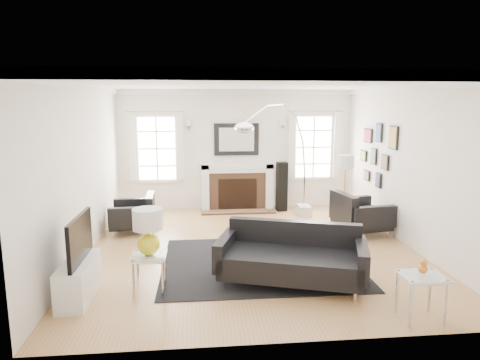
{
  "coord_description": "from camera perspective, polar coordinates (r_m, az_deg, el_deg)",
  "views": [
    {
      "loc": [
        -0.89,
        -7.04,
        2.46
      ],
      "look_at": [
        -0.18,
        0.3,
        1.15
      ],
      "focal_mm": 32.0,
      "sensor_mm": 36.0,
      "label": 1
    }
  ],
  "objects": [
    {
      "name": "ceiling",
      "position": [
        7.1,
        1.69,
        12.78
      ],
      "size": [
        5.5,
        6.0,
        0.02
      ],
      "primitive_type": "cube",
      "color": "white",
      "rests_on": "back_wall"
    },
    {
      "name": "nesting_table",
      "position": [
        5.46,
        23.07,
        -12.72
      ],
      "size": [
        0.49,
        0.41,
        0.54
      ],
      "color": "silver",
      "rests_on": "floor"
    },
    {
      "name": "stick_floor_lamp",
      "position": [
        8.34,
        13.89,
        1.88
      ],
      "size": [
        0.31,
        0.31,
        1.52
      ],
      "color": "#B38D3E",
      "rests_on": "floor"
    },
    {
      "name": "gourd_lamp",
      "position": [
        5.75,
        -12.17,
        -6.36
      ],
      "size": [
        0.39,
        0.39,
        0.63
      ],
      "color": "yellow",
      "rests_on": "side_table_left"
    },
    {
      "name": "mantel_mirror",
      "position": [
        10.07,
        -0.47,
        5.44
      ],
      "size": [
        1.05,
        0.07,
        0.75
      ],
      "color": "black",
      "rests_on": "back_wall"
    },
    {
      "name": "front_wall",
      "position": [
        4.27,
        6.7,
        -4.43
      ],
      "size": [
        5.5,
        0.04,
        2.8
      ],
      "primitive_type": "cube",
      "color": "white",
      "rests_on": "floor"
    },
    {
      "name": "side_table_left",
      "position": [
        5.89,
        -12.0,
        -10.68
      ],
      "size": [
        0.46,
        0.46,
        0.5
      ],
      "color": "silver",
      "rests_on": "floor"
    },
    {
      "name": "crown_molding",
      "position": [
        7.1,
        1.69,
        12.3
      ],
      "size": [
        5.5,
        6.0,
        0.12
      ],
      "primitive_type": "cube",
      "color": "white",
      "rests_on": "back_wall"
    },
    {
      "name": "back_wall",
      "position": [
        10.13,
        -0.5,
        4.05
      ],
      "size": [
        5.5,
        0.04,
        2.8
      ],
      "primitive_type": "cube",
      "color": "white",
      "rests_on": "floor"
    },
    {
      "name": "sofa",
      "position": [
        6.1,
        6.89,
        -10.21
      ],
      "size": [
        2.2,
        1.49,
        0.66
      ],
      "color": "black",
      "rests_on": "floor"
    },
    {
      "name": "left_wall",
      "position": [
        7.36,
        -20.14,
        1.14
      ],
      "size": [
        0.04,
        6.0,
        2.8
      ],
      "primitive_type": "cube",
      "color": "white",
      "rests_on": "floor"
    },
    {
      "name": "armchair_right",
      "position": [
        8.51,
        15.5,
        -4.52
      ],
      "size": [
        1.04,
        1.13,
        0.67
      ],
      "color": "black",
      "rests_on": "floor"
    },
    {
      "name": "gallery_wall",
      "position": [
        9.13,
        17.79,
        3.74
      ],
      "size": [
        0.04,
        1.73,
        1.29
      ],
      "color": "black",
      "rests_on": "right_wall"
    },
    {
      "name": "window_left",
      "position": [
        10.08,
        -11.03,
        4.17
      ],
      "size": [
        1.24,
        0.15,
        1.62
      ],
      "color": "white",
      "rests_on": "back_wall"
    },
    {
      "name": "area_rug",
      "position": [
        6.85,
        2.62,
        -10.96
      ],
      "size": [
        3.03,
        2.53,
        0.01
      ],
      "primitive_type": "cube",
      "rotation": [
        0.0,
        0.0,
        -0.01
      ],
      "color": "black",
      "rests_on": "floor"
    },
    {
      "name": "speaker_tower",
      "position": [
        10.0,
        5.58,
        -0.87
      ],
      "size": [
        0.25,
        0.25,
        1.15
      ],
      "primitive_type": "cube",
      "rotation": [
        0.0,
        0.0,
        0.1
      ],
      "color": "black",
      "rests_on": "floor"
    },
    {
      "name": "fireplace",
      "position": [
        10.05,
        -0.38,
        -0.94
      ],
      "size": [
        1.7,
        0.69,
        1.11
      ],
      "color": "white",
      "rests_on": "floor"
    },
    {
      "name": "armchair_left",
      "position": [
        8.6,
        -13.77,
        -4.52
      ],
      "size": [
        0.86,
        0.94,
        0.61
      ],
      "color": "black",
      "rests_on": "floor"
    },
    {
      "name": "floor",
      "position": [
        7.51,
        1.58,
        -9.08
      ],
      "size": [
        6.0,
        6.0,
        0.0
      ],
      "primitive_type": "plane",
      "color": "#AD7F48",
      "rests_on": "ground"
    },
    {
      "name": "tv_unit",
      "position": [
        5.95,
        -20.7,
        -11.63
      ],
      "size": [
        0.35,
        1.0,
        1.09
      ],
      "color": "white",
      "rests_on": "floor"
    },
    {
      "name": "orange_vase",
      "position": [
        5.38,
        23.23,
        -10.65
      ],
      "size": [
        0.11,
        0.11,
        0.17
      ],
      "color": "#C96719",
      "rests_on": "nesting_table"
    },
    {
      "name": "right_wall",
      "position": [
        8.0,
        21.59,
        1.72
      ],
      "size": [
        0.04,
        6.0,
        2.8
      ],
      "primitive_type": "cube",
      "color": "white",
      "rests_on": "floor"
    },
    {
      "name": "window_right",
      "position": [
        10.4,
        9.76,
        4.39
      ],
      "size": [
        1.24,
        0.15,
        1.62
      ],
      "color": "white",
      "rests_on": "back_wall"
    },
    {
      "name": "coffee_table",
      "position": [
        6.85,
        2.82,
        -7.78
      ],
      "size": [
        0.9,
        0.9,
        0.4
      ],
      "color": "silver",
      "rests_on": "floor"
    },
    {
      "name": "arc_floor_lamp",
      "position": [
        8.78,
        4.96,
        3.01
      ],
      "size": [
        1.82,
        1.68,
        2.57
      ],
      "color": "silver",
      "rests_on": "floor"
    }
  ]
}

